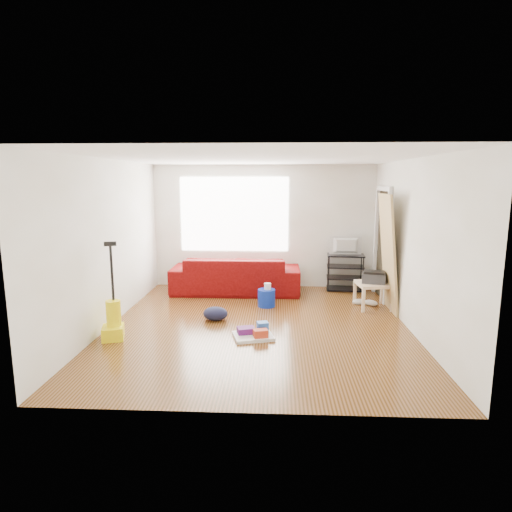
{
  "coord_description": "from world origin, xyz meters",
  "views": [
    {
      "loc": [
        0.27,
        -6.24,
        2.19
      ],
      "look_at": [
        -0.06,
        0.6,
        0.97
      ],
      "focal_mm": 30.0,
      "sensor_mm": 36.0,
      "label": 1
    }
  ],
  "objects_px": {
    "vacuum": "(113,321)",
    "cleaning_tray": "(254,333)",
    "sofa": "(236,292)",
    "bucket": "(266,306)",
    "side_table": "(373,287)",
    "tv_stand": "(345,272)",
    "backpack": "(216,320)"
  },
  "relations": [
    {
      "from": "cleaning_tray",
      "to": "side_table",
      "type": "bearing_deg",
      "value": 37.63
    },
    {
      "from": "tv_stand",
      "to": "vacuum",
      "type": "bearing_deg",
      "value": -137.06
    },
    {
      "from": "tv_stand",
      "to": "sofa",
      "type": "bearing_deg",
      "value": -167.94
    },
    {
      "from": "backpack",
      "to": "cleaning_tray",
      "type": "bearing_deg",
      "value": -45.22
    },
    {
      "from": "backpack",
      "to": "vacuum",
      "type": "bearing_deg",
      "value": -144.7
    },
    {
      "from": "cleaning_tray",
      "to": "backpack",
      "type": "relative_size",
      "value": 1.62
    },
    {
      "from": "side_table",
      "to": "bucket",
      "type": "bearing_deg",
      "value": -179.64
    },
    {
      "from": "sofa",
      "to": "vacuum",
      "type": "bearing_deg",
      "value": 60.21
    },
    {
      "from": "sofa",
      "to": "side_table",
      "type": "distance_m",
      "value": 2.67
    },
    {
      "from": "bucket",
      "to": "vacuum",
      "type": "distance_m",
      "value": 2.68
    },
    {
      "from": "bucket",
      "to": "side_table",
      "type": "bearing_deg",
      "value": 0.36
    },
    {
      "from": "sofa",
      "to": "side_table",
      "type": "relative_size",
      "value": 4.14
    },
    {
      "from": "side_table",
      "to": "bucket",
      "type": "height_order",
      "value": "side_table"
    },
    {
      "from": "side_table",
      "to": "cleaning_tray",
      "type": "bearing_deg",
      "value": -142.37
    },
    {
      "from": "tv_stand",
      "to": "side_table",
      "type": "xyz_separation_m",
      "value": [
        0.3,
        -1.19,
        0.0
      ]
    },
    {
      "from": "sofa",
      "to": "cleaning_tray",
      "type": "xyz_separation_m",
      "value": [
        0.49,
        -2.45,
        0.06
      ]
    },
    {
      "from": "vacuum",
      "to": "cleaning_tray",
      "type": "bearing_deg",
      "value": -12.31
    },
    {
      "from": "bucket",
      "to": "cleaning_tray",
      "type": "xyz_separation_m",
      "value": [
        -0.13,
        -1.52,
        0.06
      ]
    },
    {
      "from": "tv_stand",
      "to": "bucket",
      "type": "height_order",
      "value": "tv_stand"
    },
    {
      "from": "sofa",
      "to": "side_table",
      "type": "height_order",
      "value": "side_table"
    },
    {
      "from": "tv_stand",
      "to": "bucket",
      "type": "relative_size",
      "value": 2.48
    },
    {
      "from": "sofa",
      "to": "bucket",
      "type": "xyz_separation_m",
      "value": [
        0.63,
        -0.93,
        0.0
      ]
    },
    {
      "from": "cleaning_tray",
      "to": "backpack",
      "type": "bearing_deg",
      "value": 132.3
    },
    {
      "from": "sofa",
      "to": "cleaning_tray",
      "type": "bearing_deg",
      "value": 101.35
    },
    {
      "from": "sofa",
      "to": "cleaning_tray",
      "type": "distance_m",
      "value": 2.5
    },
    {
      "from": "backpack",
      "to": "tv_stand",
      "type": "bearing_deg",
      "value": 43.06
    },
    {
      "from": "sofa",
      "to": "backpack",
      "type": "height_order",
      "value": "sofa"
    },
    {
      "from": "bucket",
      "to": "vacuum",
      "type": "relative_size",
      "value": 0.22
    },
    {
      "from": "cleaning_tray",
      "to": "vacuum",
      "type": "distance_m",
      "value": 1.98
    },
    {
      "from": "side_table",
      "to": "bucket",
      "type": "relative_size",
      "value": 1.97
    },
    {
      "from": "side_table",
      "to": "bucket",
      "type": "distance_m",
      "value": 1.89
    },
    {
      "from": "side_table",
      "to": "cleaning_tray",
      "type": "distance_m",
      "value": 2.52
    }
  ]
}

